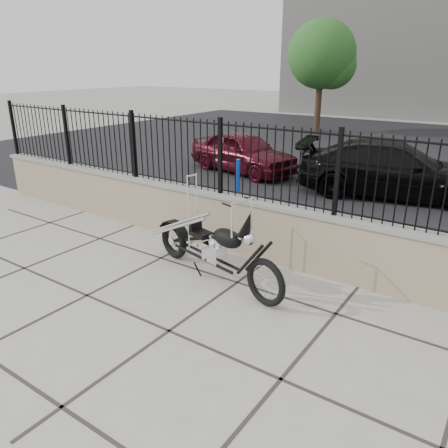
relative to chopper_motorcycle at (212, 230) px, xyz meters
name	(u,v)px	position (x,y,z in m)	size (l,w,h in m)	color
ground_plane	(169,331)	(0.39, -1.43, -0.76)	(90.00, 90.00, 0.00)	#99968E
parking_lot	(413,158)	(0.39, 11.07, -0.76)	(30.00, 30.00, 0.00)	black
retaining_wall	(272,232)	(0.39, 1.07, -0.28)	(14.00, 0.36, 0.96)	gray
iron_fence	(274,165)	(0.39, 1.07, 0.80)	(14.00, 0.08, 1.20)	black
chopper_motorcycle	(212,230)	(0.00, 0.00, 0.00)	(2.54, 0.45, 1.52)	black
car_red	(243,152)	(-3.29, 6.02, -0.17)	(1.40, 3.48, 1.19)	#4A0A17
car_black	(393,170)	(0.99, 5.94, -0.11)	(1.81, 4.46, 1.30)	black
bollard_a	(238,179)	(-1.97, 3.71, -0.30)	(0.11, 0.11, 0.92)	#0D36C6
tree_left	(322,51)	(-4.80, 14.92, 2.79)	(3.00, 3.00, 5.07)	#382619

